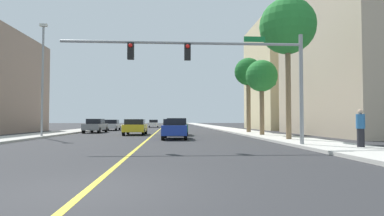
# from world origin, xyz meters

# --- Properties ---
(ground) EXTENTS (192.00, 192.00, 0.00)m
(ground) POSITION_xyz_m (0.00, 42.00, 0.00)
(ground) COLOR #2D2D30
(sidewalk_left) EXTENTS (3.40, 168.00, 0.15)m
(sidewalk_left) POSITION_xyz_m (-9.64, 42.00, 0.07)
(sidewalk_left) COLOR #B2ADA3
(sidewalk_left) RESTS_ON ground
(sidewalk_right) EXTENTS (3.40, 168.00, 0.15)m
(sidewalk_right) POSITION_xyz_m (9.64, 42.00, 0.07)
(sidewalk_right) COLOR beige
(sidewalk_right) RESTS_ON ground
(lane_marking_center) EXTENTS (0.16, 144.00, 0.01)m
(lane_marking_center) POSITION_xyz_m (0.00, 42.00, 0.00)
(lane_marking_center) COLOR yellow
(lane_marking_center) RESTS_ON ground
(building_right_far) EXTENTS (14.97, 14.49, 15.77)m
(building_right_far) POSITION_xyz_m (21.61, 40.15, 7.88)
(building_right_far) COLOR beige
(building_right_far) RESTS_ON ground
(traffic_signal_mast) EXTENTS (12.25, 0.36, 5.65)m
(traffic_signal_mast) POSITION_xyz_m (4.26, 9.60, 4.34)
(traffic_signal_mast) COLOR gray
(traffic_signal_mast) RESTS_ON sidewalk_right
(street_lamp) EXTENTS (0.56, 0.28, 8.83)m
(street_lamp) POSITION_xyz_m (-8.44, 19.32, 5.00)
(street_lamp) COLOR gray
(street_lamp) RESTS_ON sidewalk_left
(palm_near) EXTENTS (3.66, 3.66, 9.23)m
(palm_near) POSITION_xyz_m (9.27, 13.90, 7.48)
(palm_near) COLOR brown
(palm_near) RESTS_ON sidewalk_right
(palm_mid) EXTENTS (2.66, 2.66, 6.28)m
(palm_mid) POSITION_xyz_m (9.26, 19.91, 5.00)
(palm_mid) COLOR brown
(palm_mid) RESTS_ON sidewalk_right
(palm_far) EXTENTS (2.84, 2.84, 7.64)m
(palm_far) POSITION_xyz_m (9.60, 25.90, 6.22)
(palm_far) COLOR brown
(palm_far) RESTS_ON sidewalk_right
(car_silver) EXTENTS (1.92, 4.61, 1.42)m
(car_silver) POSITION_xyz_m (-6.15, 36.36, 0.74)
(car_silver) COLOR #BCBCC1
(car_silver) RESTS_ON ground
(car_blue) EXTENTS (1.90, 4.16, 1.45)m
(car_blue) POSITION_xyz_m (1.93, 16.87, 0.77)
(car_blue) COLOR #1E389E
(car_blue) RESTS_ON ground
(car_gray) EXTENTS (1.88, 4.33, 1.50)m
(car_gray) POSITION_xyz_m (-6.52, 28.79, 0.76)
(car_gray) COLOR slate
(car_gray) RESTS_ON ground
(car_yellow) EXTENTS (1.95, 4.07, 1.45)m
(car_yellow) POSITION_xyz_m (-1.65, 23.46, 0.76)
(car_yellow) COLOR gold
(car_yellow) RESTS_ON ground
(car_green) EXTENTS (2.06, 4.12, 1.54)m
(car_green) POSITION_xyz_m (2.17, 22.71, 0.78)
(car_green) COLOR #196638
(car_green) RESTS_ON ground
(car_white) EXTENTS (1.94, 4.47, 1.42)m
(car_white) POSITION_xyz_m (-1.57, 53.02, 0.73)
(car_white) COLOR white
(car_white) RESTS_ON ground
(pedestrian) EXTENTS (0.38, 0.38, 1.73)m
(pedestrian) POSITION_xyz_m (10.30, 7.71, 1.01)
(pedestrian) COLOR black
(pedestrian) RESTS_ON sidewalk_right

